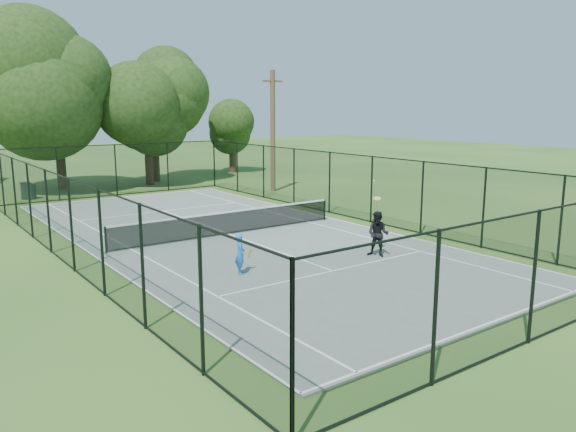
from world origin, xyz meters
TOP-DOWN VIEW (x-y plane):
  - ground at (0.00, 0.00)m, footprint 120.00×120.00m
  - tennis_court at (0.00, 0.00)m, footprint 11.00×24.00m
  - tennis_net at (0.00, 0.00)m, footprint 10.08×0.08m
  - fence at (0.00, 0.00)m, footprint 13.10×26.10m
  - tree_near_left at (-1.88, 17.57)m, footprint 7.62×7.62m
  - tree_near_mid at (3.40, 16.27)m, footprint 5.87×5.87m
  - tree_near_right at (4.45, 17.71)m, footprint 6.59×6.59m
  - tree_far_right at (11.64, 19.33)m, footprint 3.79×3.79m
  - trash_bin_left at (-4.61, 14.70)m, footprint 0.58×0.58m
  - trash_bin_right at (-4.39, 14.52)m, footprint 0.58×0.58m
  - utility_pole at (8.38, 9.00)m, footprint 1.40×0.30m
  - player_blue at (-2.49, -4.93)m, footprint 0.81×0.54m
  - player_black at (2.40, -5.96)m, footprint 0.88×0.99m

SIDE VIEW (x-z plane):
  - ground at x=0.00m, z-range 0.00..0.00m
  - tennis_court at x=0.00m, z-range 0.00..0.06m
  - trash_bin_right at x=-4.39m, z-range 0.01..0.89m
  - trash_bin_left at x=-4.61m, z-range 0.01..0.98m
  - tennis_net at x=0.00m, z-range 0.10..1.05m
  - player_blue at x=-2.49m, z-range 0.06..1.33m
  - player_black at x=2.40m, z-range -0.45..2.14m
  - fence at x=0.00m, z-range 0.00..3.00m
  - tree_far_right at x=11.64m, z-range 0.59..5.60m
  - utility_pole at x=8.38m, z-range 0.06..7.34m
  - tree_near_mid at x=3.40m, z-range 0.89..8.56m
  - tree_near_right at x=4.45m, z-range 1.24..10.33m
  - tree_near_left at x=-1.88m, z-range 1.15..11.08m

